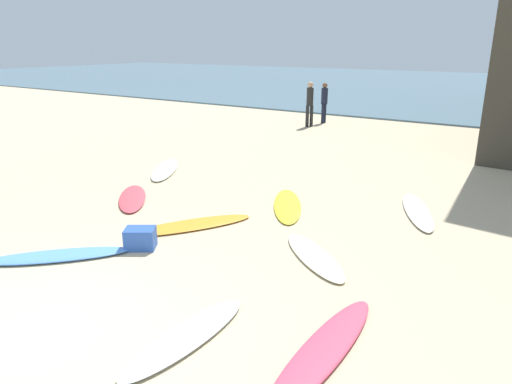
{
  "coord_description": "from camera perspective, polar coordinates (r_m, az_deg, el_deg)",
  "views": [
    {
      "loc": [
        4.81,
        -2.5,
        3.35
      ],
      "look_at": [
        -0.48,
        5.44,
        0.3
      ],
      "focal_mm": 32.62,
      "sensor_mm": 36.0,
      "label": 1
    }
  ],
  "objects": [
    {
      "name": "ground_plane",
      "position": [
        6.37,
        -25.24,
        -15.91
      ],
      "size": [
        120.0,
        120.0,
        0.0
      ],
      "primitive_type": "plane",
      "color": "#C6B28E"
    },
    {
      "name": "surfboard_6",
      "position": [
        9.02,
        -8.07,
        -4.03
      ],
      "size": [
        1.8,
        2.4,
        0.07
      ],
      "primitive_type": "ellipsoid",
      "rotation": [
        0.0,
        0.0,
        2.58
      ],
      "color": "orange",
      "rests_on": "ground_plane"
    },
    {
      "name": "beachgoer_mid",
      "position": [
        19.83,
        6.62,
        10.96
      ],
      "size": [
        0.39,
        0.39,
        1.86
      ],
      "rotation": [
        0.0,
        0.0,
        0.99
      ],
      "color": "black",
      "rests_on": "ground_plane"
    },
    {
      "name": "ocean_water",
      "position": [
        41.43,
        27.46,
        11.22
      ],
      "size": [
        120.0,
        40.0,
        0.08
      ],
      "primitive_type": "cube",
      "color": "slate",
      "rests_on": "ground_plane"
    },
    {
      "name": "surfboard_2",
      "position": [
        5.82,
        -8.58,
        -17.11
      ],
      "size": [
        0.59,
        2.01,
        0.08
      ],
      "primitive_type": "ellipsoid",
      "rotation": [
        0.0,
        0.0,
        3.1
      ],
      "color": "white",
      "rests_on": "ground_plane"
    },
    {
      "name": "surfboard_3",
      "position": [
        7.73,
        7.2,
        -7.83
      ],
      "size": [
        1.82,
        1.61,
        0.07
      ],
      "primitive_type": "ellipsoid",
      "rotation": [
        0.0,
        0.0,
        4.03
      ],
      "color": "#F0E6C0",
      "rests_on": "ground_plane"
    },
    {
      "name": "beachgoer_far",
      "position": [
        20.84,
        8.37,
        11.02
      ],
      "size": [
        0.3,
        0.34,
        1.75
      ],
      "rotation": [
        0.0,
        0.0,
        4.78
      ],
      "color": "#191E33",
      "rests_on": "ground_plane"
    },
    {
      "name": "beach_cooler",
      "position": [
        8.21,
        -14.0,
        -5.54
      ],
      "size": [
        0.62,
        0.58,
        0.36
      ],
      "primitive_type": "cube",
      "rotation": [
        0.0,
        0.0,
        0.59
      ],
      "color": "#2D56B2",
      "rests_on": "ground_plane"
    },
    {
      "name": "surfboard_0",
      "position": [
        5.63,
        8.38,
        -18.54
      ],
      "size": [
        0.49,
        2.47,
        0.07
      ],
      "primitive_type": "ellipsoid",
      "rotation": [
        0.0,
        0.0,
        -0.0
      ],
      "color": "#E5435F",
      "rests_on": "ground_plane"
    },
    {
      "name": "surfboard_8",
      "position": [
        10.81,
        -14.92,
        -0.73
      ],
      "size": [
        1.82,
        1.82,
        0.07
      ],
      "primitive_type": "ellipsoid",
      "rotation": [
        0.0,
        0.0,
        3.93
      ],
      "color": "#D44751",
      "rests_on": "ground_plane"
    },
    {
      "name": "surfboard_5",
      "position": [
        10.22,
        19.19,
        -2.21
      ],
      "size": [
        1.44,
        2.36,
        0.08
      ],
      "primitive_type": "ellipsoid",
      "rotation": [
        0.0,
        0.0,
        0.43
      ],
      "color": "silver",
      "rests_on": "ground_plane"
    },
    {
      "name": "surfboard_7",
      "position": [
        8.34,
        -23.23,
        -7.19
      ],
      "size": [
        1.96,
        2.01,
        0.08
      ],
      "primitive_type": "ellipsoid",
      "rotation": [
        0.0,
        0.0,
        -0.77
      ],
      "color": "#5592E4",
      "rests_on": "ground_plane"
    },
    {
      "name": "surfboard_1",
      "position": [
        10.03,
        3.86,
        -1.64
      ],
      "size": [
        1.66,
        2.23,
        0.06
      ],
      "primitive_type": "ellipsoid",
      "rotation": [
        0.0,
        0.0,
        0.54
      ],
      "color": "yellow",
      "rests_on": "ground_plane"
    },
    {
      "name": "surfboard_4",
      "position": [
        13.07,
        -11.1,
        2.74
      ],
      "size": [
        1.82,
        2.31,
        0.08
      ],
      "primitive_type": "ellipsoid",
      "rotation": [
        0.0,
        0.0,
        3.73
      ],
      "color": "white",
      "rests_on": "ground_plane"
    }
  ]
}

